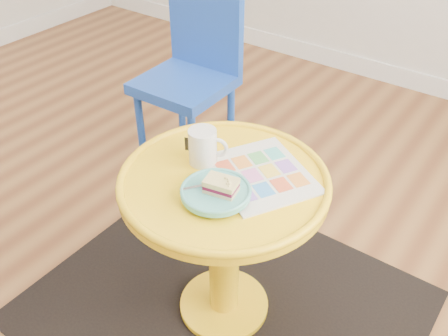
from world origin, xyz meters
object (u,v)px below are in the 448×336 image
Objects in this scene: newspaper at (261,174)px; mug at (204,146)px; plate at (216,192)px; chair at (193,67)px; side_table at (224,221)px.

mug reaches higher than newspaper.
plate is (-0.04, -0.16, 0.02)m from newspaper.
chair is at bearing 111.03° from mug.
newspaper is (0.08, 0.08, 0.17)m from side_table.
chair reaches higher than mug.
plate reaches higher than side_table.
side_table is 0.21m from plate.
side_table is at bearing 111.19° from plate.
side_table is 3.17× the size of plate.
plate is at bearing -48.98° from chair.
chair is 2.79× the size of newspaper.
chair is at bearing 134.59° from side_table.
side_table is at bearing -47.04° from chair.
chair is at bearing 132.65° from plate.
newspaper reaches higher than side_table.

